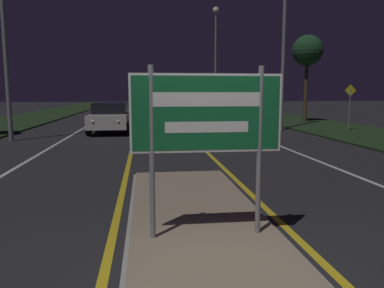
{
  "coord_description": "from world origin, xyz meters",
  "views": [
    {
      "loc": [
        -0.78,
        -3.39,
        1.98
      ],
      "look_at": [
        0.0,
        2.81,
        1.12
      ],
      "focal_mm": 35.0,
      "sensor_mm": 36.0,
      "label": 1
    }
  ],
  "objects_px": {
    "car_receding_3": "(201,103)",
    "warning_sign": "(350,103)",
    "car_receding_1": "(241,110)",
    "streetlight_right_far": "(216,41)",
    "car_receding_0": "(217,119)",
    "car_approaching_0": "(110,117)",
    "car_receding_2": "(208,105)",
    "highway_sign": "(207,120)"
  },
  "relations": [
    {
      "from": "car_receding_3",
      "to": "warning_sign",
      "type": "relative_size",
      "value": 1.95
    },
    {
      "from": "car_receding_0",
      "to": "warning_sign",
      "type": "bearing_deg",
      "value": 8.46
    },
    {
      "from": "car_receding_1",
      "to": "car_receding_3",
      "type": "xyz_separation_m",
      "value": [
        0.09,
        19.4,
        -0.06
      ]
    },
    {
      "from": "car_receding_2",
      "to": "car_receding_3",
      "type": "xyz_separation_m",
      "value": [
        0.38,
        7.29,
        -0.04
      ]
    },
    {
      "from": "streetlight_right_far",
      "to": "car_receding_3",
      "type": "bearing_deg",
      "value": 91.5
    },
    {
      "from": "car_receding_2",
      "to": "car_receding_1",
      "type": "bearing_deg",
      "value": -88.67
    },
    {
      "from": "car_receding_2",
      "to": "warning_sign",
      "type": "xyz_separation_m",
      "value": [
        3.92,
        -19.88,
        0.7
      ]
    },
    {
      "from": "car_receding_1",
      "to": "warning_sign",
      "type": "height_order",
      "value": "warning_sign"
    },
    {
      "from": "streetlight_right_far",
      "to": "car_approaching_0",
      "type": "relative_size",
      "value": 2.34
    },
    {
      "from": "car_approaching_0",
      "to": "warning_sign",
      "type": "height_order",
      "value": "warning_sign"
    },
    {
      "from": "car_receding_1",
      "to": "car_approaching_0",
      "type": "distance_m",
      "value": 10.68
    },
    {
      "from": "car_receding_1",
      "to": "car_receding_2",
      "type": "height_order",
      "value": "car_receding_1"
    },
    {
      "from": "warning_sign",
      "to": "car_receding_3",
      "type": "bearing_deg",
      "value": 97.43
    },
    {
      "from": "streetlight_right_far",
      "to": "car_approaching_0",
      "type": "xyz_separation_m",
      "value": [
        -8.72,
        -17.85,
        -6.24
      ]
    },
    {
      "from": "streetlight_right_far",
      "to": "car_receding_1",
      "type": "distance_m",
      "value": 12.88
    },
    {
      "from": "streetlight_right_far",
      "to": "car_receding_2",
      "type": "xyz_separation_m",
      "value": [
        -0.59,
        0.83,
        -6.23
      ]
    },
    {
      "from": "highway_sign",
      "to": "car_receding_2",
      "type": "relative_size",
      "value": 0.5
    },
    {
      "from": "streetlight_right_far",
      "to": "car_receding_0",
      "type": "relative_size",
      "value": 2.12
    },
    {
      "from": "car_receding_2",
      "to": "car_approaching_0",
      "type": "xyz_separation_m",
      "value": [
        -8.14,
        -18.69,
        -0.0
      ]
    },
    {
      "from": "car_receding_0",
      "to": "car_approaching_0",
      "type": "distance_m",
      "value": 5.5
    },
    {
      "from": "highway_sign",
      "to": "car_receding_3",
      "type": "relative_size",
      "value": 0.49
    },
    {
      "from": "highway_sign",
      "to": "car_receding_3",
      "type": "height_order",
      "value": "highway_sign"
    },
    {
      "from": "streetlight_right_far",
      "to": "car_receding_3",
      "type": "xyz_separation_m",
      "value": [
        -0.21,
        8.12,
        -6.28
      ]
    },
    {
      "from": "streetlight_right_far",
      "to": "car_receding_0",
      "type": "bearing_deg",
      "value": -100.44
    },
    {
      "from": "car_receding_1",
      "to": "warning_sign",
      "type": "relative_size",
      "value": 1.84
    },
    {
      "from": "car_approaching_0",
      "to": "warning_sign",
      "type": "xyz_separation_m",
      "value": [
        12.05,
        -1.2,
        0.71
      ]
    },
    {
      "from": "car_receding_0",
      "to": "warning_sign",
      "type": "distance_m",
      "value": 7.14
    },
    {
      "from": "car_receding_2",
      "to": "warning_sign",
      "type": "height_order",
      "value": "warning_sign"
    },
    {
      "from": "car_receding_1",
      "to": "car_receding_3",
      "type": "relative_size",
      "value": 0.94
    },
    {
      "from": "streetlight_right_far",
      "to": "car_receding_3",
      "type": "relative_size",
      "value": 2.27
    },
    {
      "from": "streetlight_right_far",
      "to": "car_receding_0",
      "type": "height_order",
      "value": "streetlight_right_far"
    },
    {
      "from": "car_receding_0",
      "to": "car_receding_3",
      "type": "distance_m",
      "value": 28.43
    },
    {
      "from": "highway_sign",
      "to": "car_approaching_0",
      "type": "bearing_deg",
      "value": 99.91
    },
    {
      "from": "car_receding_1",
      "to": "car_receding_2",
      "type": "xyz_separation_m",
      "value": [
        -0.28,
        12.11,
        -0.02
      ]
    },
    {
      "from": "highway_sign",
      "to": "car_receding_0",
      "type": "bearing_deg",
      "value": 78.35
    },
    {
      "from": "car_receding_0",
      "to": "car_receding_3",
      "type": "relative_size",
      "value": 1.07
    },
    {
      "from": "car_receding_2",
      "to": "car_receding_3",
      "type": "distance_m",
      "value": 7.3
    },
    {
      "from": "highway_sign",
      "to": "warning_sign",
      "type": "relative_size",
      "value": 0.96
    },
    {
      "from": "streetlight_right_far",
      "to": "warning_sign",
      "type": "bearing_deg",
      "value": -80.09
    },
    {
      "from": "highway_sign",
      "to": "car_receding_2",
      "type": "xyz_separation_m",
      "value": [
        5.62,
        33.08,
        -0.86
      ]
    },
    {
      "from": "highway_sign",
      "to": "car_receding_1",
      "type": "xyz_separation_m",
      "value": [
        5.9,
        20.97,
        -0.85
      ]
    },
    {
      "from": "car_receding_0",
      "to": "car_approaching_0",
      "type": "xyz_separation_m",
      "value": [
        -5.02,
        2.24,
        -0.02
      ]
    }
  ]
}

